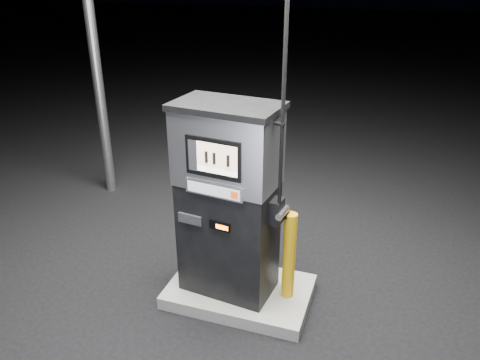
% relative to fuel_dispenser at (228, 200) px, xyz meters
% --- Properties ---
extents(ground, '(80.00, 80.00, 0.00)m').
position_rel_fuel_dispenser_xyz_m(ground, '(0.12, 0.03, -1.25)').
color(ground, black).
rests_on(ground, ground).
extents(pump_island, '(1.60, 1.00, 0.15)m').
position_rel_fuel_dispenser_xyz_m(pump_island, '(0.12, 0.03, -1.18)').
color(pump_island, '#61615D').
rests_on(pump_island, ground).
extents(fuel_dispenser, '(1.21, 0.75, 4.45)m').
position_rel_fuel_dispenser_xyz_m(fuel_dispenser, '(0.00, 0.00, 0.00)').
color(fuel_dispenser, black).
rests_on(fuel_dispenser, pump_island).
extents(bollard_left, '(0.18, 0.18, 1.03)m').
position_rel_fuel_dispenser_xyz_m(bollard_left, '(-0.62, 0.20, -0.59)').
color(bollard_left, '#CD950B').
rests_on(bollard_left, pump_island).
extents(bollard_right, '(0.18, 0.18, 1.03)m').
position_rel_fuel_dispenser_xyz_m(bollard_right, '(0.67, 0.06, -0.59)').
color(bollard_right, '#CD950B').
rests_on(bollard_right, pump_island).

